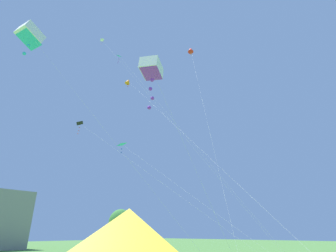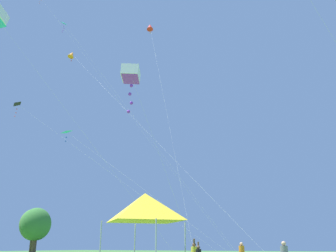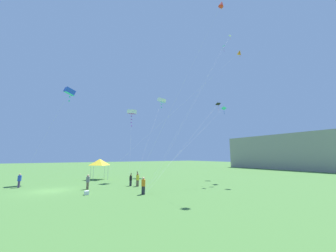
# 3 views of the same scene
# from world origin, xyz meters

# --- Properties ---
(tree_far_right) EXTENTS (5.28, 4.75, 7.96)m
(tree_far_right) POSITION_xyz_m (28.29, 52.49, 5.14)
(tree_far_right) COLOR brown
(tree_far_right) RESTS_ON ground
(tree_far_left) EXTENTS (5.18, 4.67, 7.82)m
(tree_far_left) POSITION_xyz_m (26.30, 49.86, 5.05)
(tree_far_left) COLOR brown
(tree_far_left) RESTS_ON ground
(festival_tent) EXTENTS (2.67, 2.67, 3.52)m
(festival_tent) POSITION_xyz_m (-8.46, 7.29, 2.96)
(festival_tent) COLOR #B7B7BC
(festival_tent) RESTS_ON ground
(kite_orange_diamond_0) EXTENTS (6.39, 23.36, 22.89)m
(kite_orange_diamond_0) POSITION_xyz_m (7.14, 26.83, 22.33)
(kite_orange_diamond_0) COLOR silver
(kite_orange_diamond_0) RESTS_ON ground
(kite_white_box_1) EXTENTS (6.15, 2.89, 12.12)m
(kite_white_box_1) POSITION_xyz_m (-3.94, 11.23, 11.62)
(kite_white_box_1) COLOR silver
(kite_white_box_1) RESTS_ON ground
(kite_red_diamond_2) EXTENTS (9.14, 9.51, 26.04)m
(kite_red_diamond_2) POSITION_xyz_m (10.59, 18.57, 25.47)
(kite_red_diamond_2) COLOR silver
(kite_red_diamond_2) RESTS_ON ground
(kite_white_box_3) EXTENTS (10.10, 10.61, 16.93)m
(kite_white_box_3) POSITION_xyz_m (-8.00, 19.63, 16.18)
(kite_white_box_3) COLOR silver
(kite_white_box_3) RESTS_ON ground
(kite_black_delta_4) EXTENTS (6.87, 19.31, 14.69)m
(kite_black_delta_4) POSITION_xyz_m (1.17, 27.30, 14.17)
(kite_black_delta_4) COLOR silver
(kite_black_delta_4) RESTS_ON ground
(kite_white_delta_5) EXTENTS (4.72, 21.04, 28.73)m
(kite_white_delta_5) POSITION_xyz_m (3.96, 27.90, 26.92)
(kite_white_delta_5) COLOR silver
(kite_white_delta_5) RESTS_ON ground
(kite_cyan_delta_6) EXTENTS (3.88, 18.14, 24.95)m
(kite_cyan_delta_6) POSITION_xyz_m (4.68, 25.26, 23.75)
(kite_cyan_delta_6) COLOR silver
(kite_cyan_delta_6) RESTS_ON ground
(kite_cyan_delta_7) EXTENTS (3.11, 17.34, 12.48)m
(kite_cyan_delta_7) POSITION_xyz_m (4.99, 24.49, 12.13)
(kite_cyan_delta_7) COLOR silver
(kite_cyan_delta_7) RESTS_ON ground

